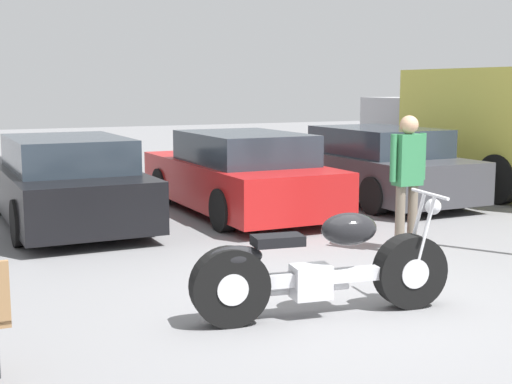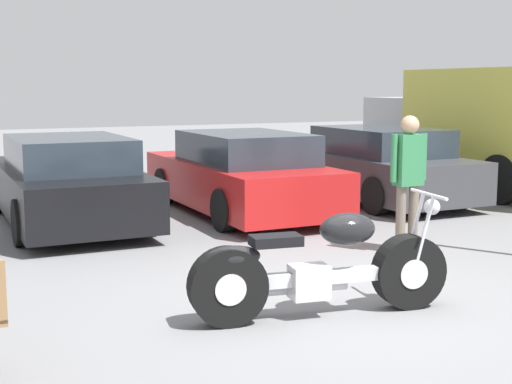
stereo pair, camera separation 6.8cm
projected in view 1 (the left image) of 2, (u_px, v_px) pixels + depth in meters
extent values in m
plane|color=slate|center=(351.00, 307.00, 6.67)|extent=(60.00, 60.00, 0.00)
cylinder|color=black|center=(410.00, 271.00, 6.61)|extent=(0.71, 0.30, 0.69)
cylinder|color=silver|center=(410.00, 271.00, 6.61)|extent=(0.30, 0.26, 0.27)
cylinder|color=black|center=(230.00, 287.00, 6.10)|extent=(0.71, 0.30, 0.69)
cylinder|color=silver|center=(230.00, 287.00, 6.10)|extent=(0.30, 0.26, 0.27)
cube|color=silver|center=(323.00, 277.00, 6.36)|extent=(1.33, 0.30, 0.12)
cube|color=silver|center=(311.00, 282.00, 6.33)|extent=(0.37, 0.29, 0.30)
ellipsoid|color=black|center=(349.00, 229.00, 6.36)|extent=(0.56, 0.42, 0.29)
cube|color=black|center=(278.00, 240.00, 6.18)|extent=(0.47, 0.30, 0.09)
ellipsoid|color=black|center=(235.00, 257.00, 6.08)|extent=(0.50, 0.27, 0.20)
cylinder|color=silver|center=(425.00, 235.00, 6.50)|extent=(0.22, 0.07, 0.73)
cylinder|color=silver|center=(415.00, 231.00, 6.67)|extent=(0.22, 0.07, 0.73)
cylinder|color=silver|center=(430.00, 194.00, 6.56)|extent=(0.12, 0.62, 0.03)
sphere|color=silver|center=(433.00, 207.00, 6.59)|extent=(0.15, 0.15, 0.15)
cylinder|color=silver|center=(280.00, 291.00, 6.40)|extent=(1.32, 0.27, 0.08)
cube|color=black|center=(65.00, 190.00, 10.67)|extent=(1.78, 4.41, 0.69)
cube|color=#28333D|center=(67.00, 153.00, 10.34)|extent=(1.57, 2.29, 0.47)
cylinder|color=black|center=(99.00, 188.00, 12.27)|extent=(0.20, 0.62, 0.62)
cylinder|color=black|center=(20.00, 223.00, 9.12)|extent=(0.20, 0.62, 0.62)
cylinder|color=black|center=(146.00, 213.00, 9.83)|extent=(0.20, 0.62, 0.62)
cube|color=red|center=(237.00, 182.00, 11.61)|extent=(1.78, 4.41, 0.69)
cube|color=#28333D|center=(244.00, 148.00, 11.29)|extent=(1.57, 2.29, 0.47)
cylinder|color=black|center=(162.00, 186.00, 12.50)|extent=(0.20, 0.62, 0.62)
cylinder|color=black|center=(248.00, 180.00, 13.21)|extent=(0.20, 0.62, 0.62)
cylinder|color=black|center=(223.00, 210.00, 10.06)|extent=(0.20, 0.62, 0.62)
cylinder|color=black|center=(324.00, 202.00, 10.77)|extent=(0.20, 0.62, 0.62)
cube|color=#3D3D42|center=(369.00, 172.00, 12.94)|extent=(1.78, 4.41, 0.69)
cube|color=#28333D|center=(378.00, 141.00, 12.62)|extent=(1.57, 2.29, 0.47)
cylinder|color=black|center=(293.00, 176.00, 13.83)|extent=(0.20, 0.62, 0.62)
cylinder|color=black|center=(364.00, 172.00, 14.55)|extent=(0.20, 0.62, 0.62)
cylinder|color=black|center=(375.00, 196.00, 11.40)|extent=(0.20, 0.62, 0.62)
cylinder|color=black|center=(456.00, 189.00, 12.11)|extent=(0.20, 0.62, 0.62)
cube|color=#B2B2B7|center=(420.00, 127.00, 15.94)|extent=(2.22, 1.51, 1.34)
cylinder|color=black|center=(380.00, 160.00, 15.58)|extent=(0.24, 0.87, 0.87)
cylinder|color=black|center=(457.00, 156.00, 16.50)|extent=(0.24, 0.87, 0.87)
cylinder|color=black|center=(499.00, 179.00, 12.42)|extent=(0.24, 0.87, 0.87)
cylinder|color=#726656|center=(400.00, 219.00, 8.77)|extent=(0.12, 0.12, 0.84)
cylinder|color=#726656|center=(412.00, 218.00, 8.85)|extent=(0.12, 0.12, 0.84)
cube|color=#337F4C|center=(408.00, 160.00, 8.70)|extent=(0.34, 0.20, 0.63)
cylinder|color=#337F4C|center=(393.00, 158.00, 8.61)|extent=(0.08, 0.08, 0.58)
cylinder|color=#337F4C|center=(423.00, 156.00, 8.79)|extent=(0.08, 0.08, 0.58)
sphere|color=tan|center=(409.00, 125.00, 8.64)|extent=(0.23, 0.23, 0.23)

